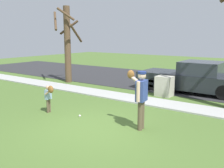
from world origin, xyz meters
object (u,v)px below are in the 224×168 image
parked_pickup_dark (195,78)px  baseball (80,116)px  utility_cabinet (164,86)px  street_tree_far (67,42)px  person_adult (140,93)px  person_child (49,95)px

parked_pickup_dark → baseball: bearing=73.0°
utility_cabinet → parked_pickup_dark: size_ratio=0.17×
street_tree_far → parked_pickup_dark: street_tree_far is taller
baseball → street_tree_far: (-5.02, 4.44, 2.29)m
utility_cabinet → street_tree_far: bearing=-179.9°
baseball → person_adult: bearing=5.4°
utility_cabinet → parked_pickup_dark: (0.82, 1.60, 0.22)m
person_child → parked_pickup_dark: size_ratio=0.20×
utility_cabinet → parked_pickup_dark: 1.81m
baseball → parked_pickup_dark: (1.85, 6.05, 0.64)m
person_adult → utility_cabinet: person_adult is taller
parked_pickup_dark → person_child: bearing=64.7°
baseball → parked_pickup_dark: size_ratio=0.01×
utility_cabinet → street_tree_far: 6.33m
person_adult → utility_cabinet: (-1.16, 4.24, -0.61)m
person_child → parked_pickup_dark: parked_pickup_dark is taller
person_adult → parked_pickup_dark: 5.86m
person_adult → street_tree_far: bearing=-38.1°
parked_pickup_dark → person_adult: bearing=93.3°
person_child → person_adult: bearing=1.0°
baseball → parked_pickup_dark: 6.36m
utility_cabinet → baseball: bearing=-103.0°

